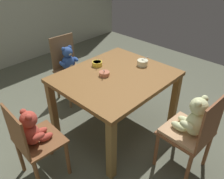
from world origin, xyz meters
name	(u,v)px	position (x,y,z in m)	size (l,w,h in m)	color
ground_plane	(115,128)	(0.00, 0.00, -0.02)	(5.20, 5.20, 0.04)	#545746
dining_table	(115,83)	(0.00, 0.00, 0.63)	(1.18, 1.01, 0.73)	brown
teddy_chair_far_center	(69,64)	(0.06, 0.91, 0.53)	(0.41, 0.40, 0.89)	brown
teddy_chair_near_left	(33,135)	(-1.00, 0.04, 0.52)	(0.39, 0.42, 0.83)	brown
teddy_chair_near_front	(193,125)	(0.03, -0.91, 0.55)	(0.44, 0.43, 0.89)	brown
porridge_bowl_cream_near_right	(142,63)	(0.38, -0.07, 0.76)	(0.12, 0.13, 0.12)	beige
porridge_bowl_yellow_far_center	(97,64)	(0.02, 0.30, 0.75)	(0.12, 0.12, 0.11)	gold
porridge_bowl_terracotta_center	(104,74)	(-0.09, 0.08, 0.75)	(0.11, 0.11, 0.10)	#B9694D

